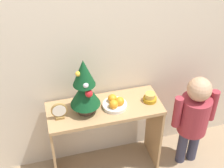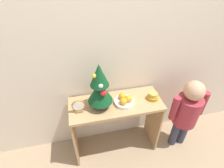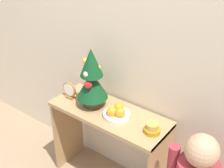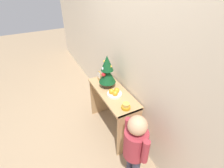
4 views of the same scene
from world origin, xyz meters
name	(u,v)px [view 3 (image 3 of 4)]	position (x,y,z in m)	size (l,w,h in m)	color
back_wall	(129,35)	(0.00, 0.41, 1.25)	(7.00, 0.05, 2.50)	beige
console_table	(109,131)	(0.00, 0.18, 0.53)	(0.92, 0.37, 0.72)	tan
mini_tree	(92,78)	(-0.15, 0.18, 0.95)	(0.23, 0.23, 0.47)	#4C3828
fruit_bowl	(117,113)	(0.08, 0.17, 0.75)	(0.20, 0.20, 0.09)	silver
singing_bowl	(152,129)	(0.38, 0.17, 0.75)	(0.11, 0.11, 0.08)	#B78419
desk_clock	(70,90)	(-0.36, 0.15, 0.79)	(0.12, 0.04, 0.14)	olive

